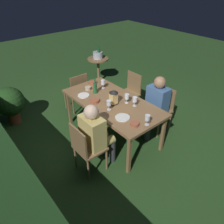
% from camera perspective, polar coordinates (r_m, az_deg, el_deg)
% --- Properties ---
extents(ground_plane, '(16.00, 16.00, 0.00)m').
position_cam_1_polar(ground_plane, '(4.21, -0.00, -6.01)').
color(ground_plane, '#26471E').
extents(dining_table, '(1.87, 0.92, 0.75)m').
position_cam_1_polar(dining_table, '(3.80, -0.00, 2.17)').
color(dining_table, olive).
rests_on(dining_table, ground).
extents(chair_side_left_b, '(0.42, 0.40, 0.87)m').
position_cam_1_polar(chair_side_left_b, '(4.68, 4.74, 5.45)').
color(chair_side_left_b, brown).
rests_on(chair_side_left_b, ground).
extents(chair_side_left_a, '(0.42, 0.40, 0.87)m').
position_cam_1_polar(chair_side_left_a, '(4.21, 12.70, 1.21)').
color(chair_side_left_a, brown).
rests_on(chair_side_left_a, ground).
extents(person_in_blue, '(0.38, 0.47, 1.15)m').
position_cam_1_polar(person_in_blue, '(4.00, 11.19, 2.10)').
color(person_in_blue, '#426699').
rests_on(person_in_blue, ground).
extents(chair_side_right_a, '(0.42, 0.40, 0.87)m').
position_cam_1_polar(chair_side_right_a, '(3.25, -6.89, -9.09)').
color(chair_side_right_a, brown).
rests_on(chair_side_right_a, ground).
extents(person_in_mustard, '(0.38, 0.47, 1.15)m').
position_cam_1_polar(person_in_mustard, '(3.24, -4.19, -5.65)').
color(person_in_mustard, tan).
rests_on(person_in_mustard, ground).
extents(chair_head_far, '(0.40, 0.42, 0.87)m').
position_cam_1_polar(chair_head_far, '(4.76, -9.22, 5.61)').
color(chair_head_far, brown).
rests_on(chair_head_far, ground).
extents(lantern_centerpiece, '(0.15, 0.15, 0.27)m').
position_cam_1_polar(lantern_centerpiece, '(3.62, 0.40, 4.15)').
color(lantern_centerpiece, black).
rests_on(lantern_centerpiece, dining_table).
extents(green_bottle_on_table, '(0.07, 0.07, 0.29)m').
position_cam_1_polar(green_bottle_on_table, '(4.00, -4.45, 6.38)').
color(green_bottle_on_table, '#1E5B2D').
rests_on(green_bottle_on_table, dining_table).
extents(wine_glass_a, '(0.08, 0.08, 0.17)m').
position_cam_1_polar(wine_glass_a, '(3.67, 3.92, 3.97)').
color(wine_glass_a, silver).
rests_on(wine_glass_a, dining_table).
extents(wine_glass_b, '(0.08, 0.08, 0.17)m').
position_cam_1_polar(wine_glass_b, '(3.60, 6.01, 3.20)').
color(wine_glass_b, silver).
rests_on(wine_glass_b, dining_table).
extents(wine_glass_c, '(0.08, 0.08, 0.17)m').
position_cam_1_polar(wine_glass_c, '(3.48, -0.83, 2.26)').
color(wine_glass_c, silver).
rests_on(wine_glass_c, dining_table).
extents(wine_glass_d, '(0.08, 0.08, 0.17)m').
position_cam_1_polar(wine_glass_d, '(4.16, -2.39, 7.73)').
color(wine_glass_d, silver).
rests_on(wine_glass_d, dining_table).
extents(wine_glass_e, '(0.08, 0.08, 0.17)m').
position_cam_1_polar(wine_glass_e, '(3.18, 9.30, -1.62)').
color(wine_glass_e, silver).
rests_on(wine_glass_e, dining_table).
extents(plate_a, '(0.21, 0.21, 0.01)m').
position_cam_1_polar(plate_a, '(3.97, -7.48, 4.37)').
color(plate_a, white).
rests_on(plate_a, dining_table).
extents(plate_b, '(0.23, 0.23, 0.01)m').
position_cam_1_polar(plate_b, '(3.35, 2.77, -1.46)').
color(plate_b, silver).
rests_on(plate_b, dining_table).
extents(bowl_olives, '(0.15, 0.15, 0.06)m').
position_cam_1_polar(bowl_olives, '(4.38, -5.11, 7.77)').
color(bowl_olives, '#9E5138').
rests_on(bowl_olives, dining_table).
extents(bowl_bread, '(0.15, 0.15, 0.05)m').
position_cam_1_polar(bowl_bread, '(3.74, -4.57, 2.94)').
color(bowl_bread, '#9E5138').
rests_on(bowl_bread, dining_table).
extents(bowl_salad, '(0.13, 0.13, 0.05)m').
position_cam_1_polar(bowl_salad, '(3.20, 6.01, -3.10)').
color(bowl_salad, '#9E5138').
rests_on(bowl_salad, dining_table).
extents(bowl_dip, '(0.11, 0.11, 0.06)m').
position_cam_1_polar(bowl_dip, '(4.16, -6.35, 6.26)').
color(bowl_dip, '#BCAD8E').
rests_on(bowl_dip, dining_table).
extents(side_table, '(0.56, 0.56, 0.69)m').
position_cam_1_polar(side_table, '(6.02, -3.64, 11.84)').
color(side_table, brown).
rests_on(side_table, ground).
extents(ice_bucket, '(0.26, 0.26, 0.34)m').
position_cam_1_polar(ice_bucket, '(5.91, -3.74, 14.79)').
color(ice_bucket, '#B2B7BF').
rests_on(ice_bucket, side_table).
extents(potted_plant_by_hedge, '(0.58, 0.58, 0.79)m').
position_cam_1_polar(potted_plant_by_hedge, '(4.73, -25.26, 2.24)').
color(potted_plant_by_hedge, brown).
rests_on(potted_plant_by_hedge, ground).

